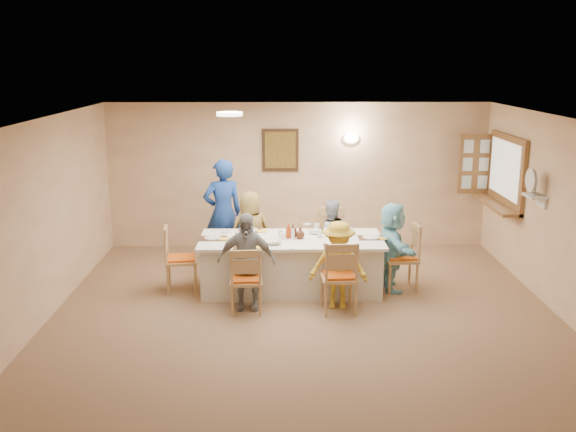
{
  "coord_description": "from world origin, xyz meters",
  "views": [
    {
      "loc": [
        -0.33,
        -7.37,
        3.2
      ],
      "look_at": [
        -0.2,
        1.4,
        1.05
      ],
      "focal_mm": 40.0,
      "sensor_mm": 36.0,
      "label": 1
    }
  ],
  "objects_px": {
    "chair_front_left": "(246,279)",
    "diner_back_left": "(251,233)",
    "chair_back_left": "(251,244)",
    "desk_fan": "(533,185)",
    "serving_hatch": "(506,172)",
    "dining_table": "(291,264)",
    "chair_front_right": "(339,275)",
    "diner_back_right": "(330,237)",
    "condiment_ketchup": "(289,231)",
    "chair_back_right": "(329,241)",
    "diner_front_left": "(246,261)",
    "diner_front_right": "(338,265)",
    "chair_left_end": "(181,258)",
    "caregiver": "(223,213)",
    "diner_right_end": "(392,247)",
    "chair_right_end": "(401,257)"
  },
  "relations": [
    {
      "from": "serving_hatch",
      "to": "diner_front_left",
      "type": "xyz_separation_m",
      "value": [
        -3.97,
        -1.81,
        -0.85
      ]
    },
    {
      "from": "chair_back_left",
      "to": "diner_front_right",
      "type": "distance_m",
      "value": 1.91
    },
    {
      "from": "dining_table",
      "to": "diner_back_right",
      "type": "relative_size",
      "value": 2.2
    },
    {
      "from": "dining_table",
      "to": "diner_right_end",
      "type": "xyz_separation_m",
      "value": [
        1.42,
        0.0,
        0.25
      ]
    },
    {
      "from": "chair_front_right",
      "to": "diner_back_left",
      "type": "relative_size",
      "value": 0.75
    },
    {
      "from": "diner_front_left",
      "to": "diner_front_right",
      "type": "xyz_separation_m",
      "value": [
        1.2,
        0.0,
        -0.06
      ]
    },
    {
      "from": "chair_right_end",
      "to": "diner_front_left",
      "type": "height_order",
      "value": "diner_front_left"
    },
    {
      "from": "diner_front_right",
      "to": "condiment_ketchup",
      "type": "height_order",
      "value": "diner_front_right"
    },
    {
      "from": "chair_front_right",
      "to": "diner_front_right",
      "type": "height_order",
      "value": "diner_front_right"
    },
    {
      "from": "chair_back_left",
      "to": "chair_right_end",
      "type": "bearing_deg",
      "value": -9.52
    },
    {
      "from": "chair_back_right",
      "to": "condiment_ketchup",
      "type": "distance_m",
      "value": 1.08
    },
    {
      "from": "dining_table",
      "to": "chair_front_right",
      "type": "relative_size",
      "value": 2.63
    },
    {
      "from": "chair_front_right",
      "to": "diner_back_right",
      "type": "distance_m",
      "value": 1.48
    },
    {
      "from": "chair_front_right",
      "to": "caregiver",
      "type": "relative_size",
      "value": 0.57
    },
    {
      "from": "serving_hatch",
      "to": "chair_front_right",
      "type": "bearing_deg",
      "value": -145.07
    },
    {
      "from": "diner_right_end",
      "to": "caregiver",
      "type": "height_order",
      "value": "caregiver"
    },
    {
      "from": "serving_hatch",
      "to": "dining_table",
      "type": "xyz_separation_m",
      "value": [
        -3.37,
        -1.13,
        -1.12
      ]
    },
    {
      "from": "dining_table",
      "to": "diner_right_end",
      "type": "distance_m",
      "value": 1.44
    },
    {
      "from": "chair_back_right",
      "to": "condiment_ketchup",
      "type": "xyz_separation_m",
      "value": [
        -0.64,
        -0.79,
        0.37
      ]
    },
    {
      "from": "chair_left_end",
      "to": "diner_back_left",
      "type": "distance_m",
      "value": 1.18
    },
    {
      "from": "desk_fan",
      "to": "diner_back_right",
      "type": "bearing_deg",
      "value": 161.32
    },
    {
      "from": "desk_fan",
      "to": "diner_front_right",
      "type": "bearing_deg",
      "value": -170.13
    },
    {
      "from": "diner_front_left",
      "to": "diner_right_end",
      "type": "distance_m",
      "value": 2.13
    },
    {
      "from": "chair_back_left",
      "to": "diner_back_right",
      "type": "xyz_separation_m",
      "value": [
        1.2,
        -0.12,
        0.13
      ]
    },
    {
      "from": "serving_hatch",
      "to": "desk_fan",
      "type": "bearing_deg",
      "value": -94.66
    },
    {
      "from": "chair_back_right",
      "to": "dining_table",
      "type": "bearing_deg",
      "value": -117.57
    },
    {
      "from": "chair_left_end",
      "to": "diner_right_end",
      "type": "relative_size",
      "value": 0.75
    },
    {
      "from": "chair_back_right",
      "to": "diner_back_left",
      "type": "xyz_separation_m",
      "value": [
        -1.2,
        -0.12,
        0.16
      ]
    },
    {
      "from": "dining_table",
      "to": "condiment_ketchup",
      "type": "xyz_separation_m",
      "value": [
        -0.04,
        0.01,
        0.49
      ]
    },
    {
      "from": "diner_front_right",
      "to": "desk_fan",
      "type": "bearing_deg",
      "value": 16.11
    },
    {
      "from": "diner_back_left",
      "to": "diner_front_left",
      "type": "relative_size",
      "value": 1.0
    },
    {
      "from": "chair_left_end",
      "to": "diner_front_left",
      "type": "bearing_deg",
      "value": -132.53
    },
    {
      "from": "chair_front_right",
      "to": "diner_right_end",
      "type": "xyz_separation_m",
      "value": [
        0.82,
        0.8,
        0.15
      ]
    },
    {
      "from": "chair_front_left",
      "to": "diner_back_left",
      "type": "height_order",
      "value": "diner_back_left"
    },
    {
      "from": "dining_table",
      "to": "diner_back_left",
      "type": "xyz_separation_m",
      "value": [
        -0.6,
        0.68,
        0.27
      ]
    },
    {
      "from": "chair_back_right",
      "to": "condiment_ketchup",
      "type": "bearing_deg",
      "value": -119.56
    },
    {
      "from": "diner_back_right",
      "to": "diner_front_right",
      "type": "xyz_separation_m",
      "value": [
        0.0,
        -1.36,
        0.0
      ]
    },
    {
      "from": "desk_fan",
      "to": "diner_right_end",
      "type": "relative_size",
      "value": 0.24
    },
    {
      "from": "diner_front_left",
      "to": "diner_front_right",
      "type": "distance_m",
      "value": 1.2
    },
    {
      "from": "chair_front_left",
      "to": "diner_front_left",
      "type": "xyz_separation_m",
      "value": [
        0.0,
        0.12,
        0.2
      ]
    },
    {
      "from": "diner_back_left",
      "to": "condiment_ketchup",
      "type": "bearing_deg",
      "value": 118.14
    },
    {
      "from": "chair_front_left",
      "to": "desk_fan",
      "type": "bearing_deg",
      "value": -174.26
    },
    {
      "from": "chair_back_left",
      "to": "chair_front_left",
      "type": "distance_m",
      "value": 1.6
    },
    {
      "from": "diner_front_right",
      "to": "chair_back_right",
      "type": "bearing_deg",
      "value": 96.24
    },
    {
      "from": "chair_back_left",
      "to": "desk_fan",
      "type": "bearing_deg",
      "value": -3.9
    },
    {
      "from": "chair_right_end",
      "to": "diner_front_left",
      "type": "distance_m",
      "value": 2.26
    },
    {
      "from": "desk_fan",
      "to": "caregiver",
      "type": "relative_size",
      "value": 0.18
    },
    {
      "from": "chair_left_end",
      "to": "diner_back_left",
      "type": "xyz_separation_m",
      "value": [
        0.95,
        0.68,
        0.17
      ]
    },
    {
      "from": "caregiver",
      "to": "desk_fan",
      "type": "bearing_deg",
      "value": 142.23
    },
    {
      "from": "chair_front_right",
      "to": "chair_left_end",
      "type": "bearing_deg",
      "value": -23.84
    }
  ]
}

